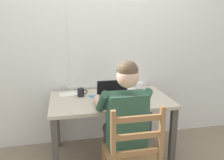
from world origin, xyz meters
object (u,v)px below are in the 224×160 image
object	(u,v)px
desk	(110,106)
laptop	(114,98)
coffee_mug_white	(139,86)
book_stack_main	(117,91)
seated_person	(124,118)
landscape_photo_print	(95,96)
coffee_mug_dark	(81,92)
wooden_chair	(132,156)
computer_mouse	(137,101)

from	to	relation	value
desk	laptop	distance (m)	0.22
laptop	coffee_mug_white	bearing A→B (deg)	44.59
coffee_mug_white	book_stack_main	size ratio (longest dim) A/B	0.61
desk	seated_person	size ratio (longest dim) A/B	1.06
landscape_photo_print	coffee_mug_dark	bearing A→B (deg)	157.34
desk	landscape_photo_print	world-z (taller)	landscape_photo_print
book_stack_main	coffee_mug_white	bearing A→B (deg)	21.97
wooden_chair	landscape_photo_print	xyz separation A→B (m)	(-0.19, 0.85, 0.26)
desk	laptop	bearing A→B (deg)	-86.58
coffee_mug_white	coffee_mug_dark	xyz separation A→B (m)	(-0.73, -0.12, 0.00)
desk	computer_mouse	bearing A→B (deg)	-39.28
coffee_mug_white	coffee_mug_dark	world-z (taller)	coffee_mug_dark
seated_person	wooden_chair	xyz separation A→B (m)	(0.00, -0.28, -0.22)
wooden_chair	computer_mouse	world-z (taller)	wooden_chair
computer_mouse	coffee_mug_dark	bearing A→B (deg)	149.26
desk	wooden_chair	bearing A→B (deg)	-87.43
desk	coffee_mug_white	xyz separation A→B (m)	(0.42, 0.25, 0.14)
landscape_photo_print	book_stack_main	bearing A→B (deg)	-7.67
seated_person	laptop	bearing A→B (deg)	94.43
computer_mouse	laptop	bearing A→B (deg)	170.01
seated_person	book_stack_main	world-z (taller)	seated_person
seated_person	computer_mouse	xyz separation A→B (m)	(0.21, 0.27, 0.06)
coffee_mug_dark	desk	bearing A→B (deg)	-22.79
desk	computer_mouse	size ratio (longest dim) A/B	13.07
seated_person	coffee_mug_dark	world-z (taller)	seated_person
computer_mouse	landscape_photo_print	size ratio (longest dim) A/B	0.77
desk	coffee_mug_dark	distance (m)	0.36
wooden_chair	book_stack_main	distance (m)	0.93
wooden_chair	landscape_photo_print	bearing A→B (deg)	102.52
seated_person	book_stack_main	bearing A→B (deg)	83.06
desk	coffee_mug_white	world-z (taller)	coffee_mug_white
book_stack_main	wooden_chair	bearing A→B (deg)	-94.73
seated_person	coffee_mug_white	world-z (taller)	seated_person
desk	book_stack_main	world-z (taller)	book_stack_main
laptop	book_stack_main	world-z (taller)	laptop
book_stack_main	coffee_mug_dark	bearing A→B (deg)	178.76
computer_mouse	wooden_chair	bearing A→B (deg)	-110.59
desk	laptop	xyz separation A→B (m)	(0.01, -0.16, 0.15)
seated_person	wooden_chair	distance (m)	0.36
coffee_mug_white	landscape_photo_print	bearing A→B (deg)	-165.72
seated_person	landscape_photo_print	bearing A→B (deg)	108.29
computer_mouse	landscape_photo_print	bearing A→B (deg)	143.06
coffee_mug_white	coffee_mug_dark	bearing A→B (deg)	-170.84
seated_person	coffee_mug_dark	bearing A→B (deg)	119.68
coffee_mug_white	book_stack_main	distance (m)	0.34
landscape_photo_print	computer_mouse	bearing A→B (deg)	-48.95
book_stack_main	landscape_photo_print	xyz separation A→B (m)	(-0.26, -0.02, -0.04)
wooden_chair	laptop	bearing A→B (deg)	92.35
wooden_chair	coffee_mug_dark	bearing A→B (deg)	111.25
wooden_chair	landscape_photo_print	world-z (taller)	wooden_chair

